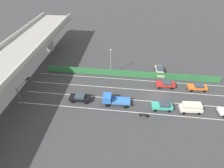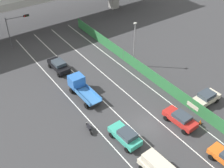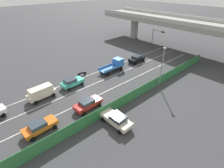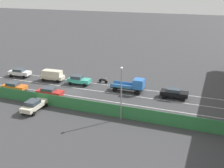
% 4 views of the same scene
% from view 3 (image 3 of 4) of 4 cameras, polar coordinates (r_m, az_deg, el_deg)
% --- Properties ---
extents(ground_plane, '(300.00, 300.00, 0.00)m').
position_cam_3_polar(ground_plane, '(30.37, -8.39, -3.09)').
color(ground_plane, '#38383A').
extents(lane_line_left_edge, '(0.14, 48.49, 0.01)m').
position_cam_3_polar(lane_line_left_edge, '(37.27, -5.21, 3.89)').
color(lane_line_left_edge, silver).
rests_on(lane_line_left_edge, ground).
extents(lane_line_mid_left, '(0.14, 48.49, 0.01)m').
position_cam_3_polar(lane_line_mid_left, '(34.77, -1.62, 1.93)').
color(lane_line_mid_left, silver).
rests_on(lane_line_mid_left, ground).
extents(lane_line_mid_right, '(0.14, 48.49, 0.01)m').
position_cam_3_polar(lane_line_mid_right, '(32.47, 2.50, -0.33)').
color(lane_line_mid_right, silver).
rests_on(lane_line_mid_right, ground).
extents(lane_line_right_edge, '(0.14, 48.49, 0.01)m').
position_cam_3_polar(lane_line_right_edge, '(30.43, 7.21, -2.91)').
color(lane_line_right_edge, silver).
rests_on(lane_line_right_edge, ground).
extents(elevated_overpass, '(56.27, 9.51, 8.81)m').
position_cam_3_polar(elevated_overpass, '(51.60, 23.65, 17.56)').
color(elevated_overpass, gray).
rests_on(elevated_overpass, ground).
extents(green_fence, '(0.10, 44.59, 1.87)m').
position_cam_3_polar(green_fence, '(29.25, 9.21, -2.41)').
color(green_fence, '#2D753D').
rests_on(green_fence, ground).
extents(car_taxi_teal, '(2.22, 4.31, 1.72)m').
position_cam_3_polar(car_taxi_teal, '(32.38, -13.17, 0.64)').
color(car_taxi_teal, teal).
rests_on(car_taxi_teal, ground).
extents(car_sedan_red, '(2.24, 4.49, 1.61)m').
position_cam_3_polar(car_sedan_red, '(26.41, -8.08, -6.43)').
color(car_sedan_red, red).
rests_on(car_sedan_red, ground).
extents(car_taxi_orange, '(2.20, 4.39, 1.56)m').
position_cam_3_polar(car_taxi_orange, '(24.39, -22.96, -12.82)').
color(car_taxi_orange, orange).
rests_on(car_taxi_orange, ground).
extents(car_van_cream, '(2.25, 4.59, 2.12)m').
position_cam_3_polar(car_van_cream, '(30.50, -22.46, -2.49)').
color(car_van_cream, beige).
rests_on(car_van_cream, ground).
extents(car_sedan_black, '(2.12, 4.48, 1.65)m').
position_cam_3_polar(car_sedan_black, '(42.35, 8.23, 8.44)').
color(car_sedan_black, black).
rests_on(car_sedan_black, ground).
extents(flatbed_truck_blue, '(2.30, 5.82, 2.46)m').
position_cam_3_polar(flatbed_truck_blue, '(37.61, 1.02, 6.41)').
color(flatbed_truck_blue, black).
rests_on(flatbed_truck_blue, ground).
extents(motorcycle, '(0.64, 1.93, 0.93)m').
position_cam_3_polar(motorcycle, '(36.25, -9.96, 3.53)').
color(motorcycle, black).
rests_on(motorcycle, ground).
extents(parked_sedan_cream, '(4.73, 2.18, 1.69)m').
position_cam_3_polar(parked_sedan_cream, '(23.46, 1.49, -11.62)').
color(parked_sedan_cream, beige).
rests_on(parked_sedan_cream, ground).
extents(traffic_light, '(3.96, 0.80, 5.73)m').
position_cam_3_polar(traffic_light, '(50.83, 14.54, 15.32)').
color(traffic_light, '#47474C').
rests_on(traffic_light, ground).
extents(street_lamp, '(0.60, 0.36, 7.48)m').
position_cam_3_polar(street_lamp, '(31.28, 16.38, 6.43)').
color(street_lamp, gray).
rests_on(street_lamp, ground).
extents(traffic_cone, '(0.47, 0.47, 0.66)m').
position_cam_3_polar(traffic_cone, '(24.78, -7.92, -11.11)').
color(traffic_cone, orange).
rests_on(traffic_cone, ground).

